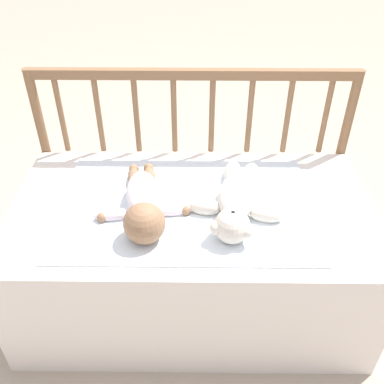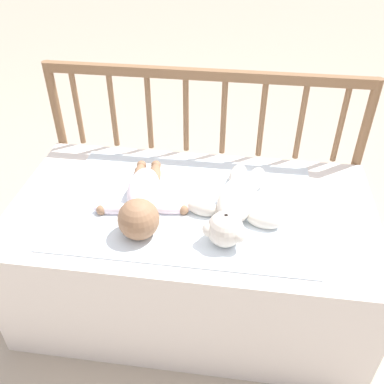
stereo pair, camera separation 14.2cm
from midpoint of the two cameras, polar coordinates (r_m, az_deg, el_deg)
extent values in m
plane|color=tan|center=(1.79, -2.34, -13.64)|extent=(12.00, 12.00, 0.00)
cube|color=white|center=(1.61, -2.54, -8.40)|extent=(1.24, 0.67, 0.47)
cylinder|color=brown|center=(1.91, -20.57, 3.66)|extent=(0.04, 0.04, 0.81)
cylinder|color=brown|center=(1.85, 16.80, 3.53)|extent=(0.04, 0.04, 0.81)
cube|color=brown|center=(1.60, -2.48, 15.38)|extent=(1.20, 0.03, 0.04)
cylinder|color=brown|center=(1.77, -19.28, 9.48)|extent=(0.02, 0.02, 0.31)
cylinder|color=brown|center=(1.73, -14.66, 9.69)|extent=(0.02, 0.02, 0.31)
cylinder|color=brown|center=(1.70, -9.83, 9.84)|extent=(0.02, 0.02, 0.31)
cylinder|color=brown|center=(1.68, -4.85, 9.93)|extent=(0.02, 0.02, 0.31)
cylinder|color=brown|center=(1.67, 0.21, 9.94)|extent=(0.02, 0.02, 0.31)
cylinder|color=brown|center=(1.68, 5.28, 9.87)|extent=(0.02, 0.02, 0.31)
cylinder|color=brown|center=(1.70, 10.27, 9.73)|extent=(0.02, 0.02, 0.31)
cylinder|color=brown|center=(1.73, 15.12, 9.53)|extent=(0.02, 0.02, 0.31)
cube|color=white|center=(1.45, -3.60, -1.93)|extent=(0.86, 0.57, 0.01)
ellipsoid|color=silver|center=(1.42, 3.27, -0.62)|extent=(0.16, 0.26, 0.09)
sphere|color=silver|center=(1.29, 2.25, -4.68)|extent=(0.11, 0.11, 0.11)
sphere|color=beige|center=(1.27, 2.28, -3.66)|extent=(0.05, 0.05, 0.05)
sphere|color=black|center=(1.26, 2.30, -2.99)|extent=(0.02, 0.02, 0.02)
sphere|color=silver|center=(1.27, 4.10, -5.40)|extent=(0.04, 0.04, 0.04)
sphere|color=silver|center=(1.28, 0.15, -4.92)|extent=(0.04, 0.04, 0.04)
ellipsoid|color=silver|center=(1.39, 7.03, -3.09)|extent=(0.12, 0.07, 0.05)
ellipsoid|color=silver|center=(1.41, -1.14, -2.12)|extent=(0.12, 0.07, 0.05)
ellipsoid|color=silver|center=(1.56, 5.31, 2.27)|extent=(0.08, 0.13, 0.06)
ellipsoid|color=silver|center=(1.56, 2.84, 2.55)|extent=(0.08, 0.13, 0.06)
ellipsoid|color=white|center=(1.44, -9.39, -0.48)|extent=(0.14, 0.25, 0.10)
sphere|color=#936B4C|center=(1.30, -9.48, -4.27)|extent=(0.13, 0.13, 0.13)
ellipsoid|color=white|center=(1.41, -5.42, -2.53)|extent=(0.14, 0.06, 0.04)
ellipsoid|color=white|center=(1.42, -13.12, -3.10)|extent=(0.14, 0.06, 0.04)
sphere|color=#936B4C|center=(1.41, -3.76, -2.58)|extent=(0.03, 0.03, 0.03)
sphere|color=#936B4C|center=(1.42, -14.75, -3.39)|extent=(0.03, 0.03, 0.03)
ellipsoid|color=#936B4C|center=(1.56, -8.28, 1.77)|extent=(0.06, 0.14, 0.04)
ellipsoid|color=#936B4C|center=(1.57, -10.29, 1.61)|extent=(0.06, 0.14, 0.04)
sphere|color=#936B4C|center=(1.62, -8.30, 3.07)|extent=(0.04, 0.04, 0.04)
sphere|color=#936B4C|center=(1.62, -10.25, 2.92)|extent=(0.04, 0.04, 0.04)
camera|label=1|loc=(0.07, -92.86, -2.17)|focal=40.00mm
camera|label=2|loc=(0.07, 87.14, 2.17)|focal=40.00mm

